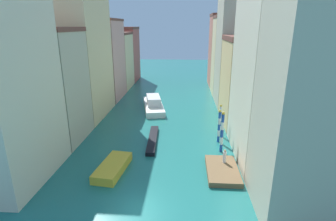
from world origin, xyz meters
name	(u,v)px	position (x,y,z in m)	size (l,w,h in m)	color
ground_plane	(163,114)	(0.00, 24.50, 0.00)	(154.00, 154.00, 0.00)	#1E6B66
building_left_1	(49,86)	(-13.37, 13.49, 7.12)	(7.88, 7.96, 14.22)	#BCB299
building_left_2	(77,47)	(-13.37, 23.46, 11.25)	(7.88, 12.06, 22.46)	beige
building_left_3	(101,60)	(-13.37, 34.72, 7.86)	(7.88, 9.88, 15.70)	tan
building_left_4	(114,61)	(-13.37, 44.33, 6.50)	(7.88, 9.35, 12.98)	beige
building_left_5	(123,54)	(-13.37, 53.68, 7.07)	(7.88, 9.36, 14.12)	#B25147
building_right_0	(321,92)	(13.37, 1.23, 9.83)	(7.88, 7.25, 19.63)	#BCB299
building_right_1	(278,72)	(13.37, 10.61, 9.72)	(7.88, 11.61, 19.41)	beige
building_right_2	(250,81)	(13.37, 21.89, 6.51)	(7.88, 10.47, 13.00)	#DBB77A
building_right_3	(240,47)	(13.37, 32.02, 10.69)	(7.88, 9.41, 21.35)	#BCB299
building_right_4	(231,55)	(13.37, 40.80, 8.24)	(7.88, 7.79, 16.46)	beige
building_right_5	(226,50)	(13.37, 49.33, 8.58)	(7.88, 8.52, 17.13)	#C6705B
waterfront_dock	(222,170)	(7.62, 6.34, 0.26)	(3.17, 5.57, 0.52)	brown
person_on_dock	(225,156)	(7.96, 7.58, 1.20)	(0.36, 0.36, 1.46)	white
mooring_pole_0	(222,132)	(8.06, 11.12, 2.57)	(0.38, 0.38, 5.02)	#1E479E
mooring_pole_1	(219,126)	(8.06, 13.91, 2.23)	(0.34, 0.34, 4.36)	#1E479E
mooring_pole_2	(220,120)	(8.45, 16.12, 2.24)	(0.32, 0.32, 4.39)	#1E479E
vaporetto_white	(154,104)	(-1.98, 27.39, 0.88)	(5.09, 10.80, 2.39)	white
gondola_black	(153,139)	(-0.44, 13.51, 0.25)	(1.48, 8.55, 0.49)	black
motorboat_0	(113,167)	(-3.62, 5.86, 0.44)	(3.01, 5.89, 0.89)	gold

